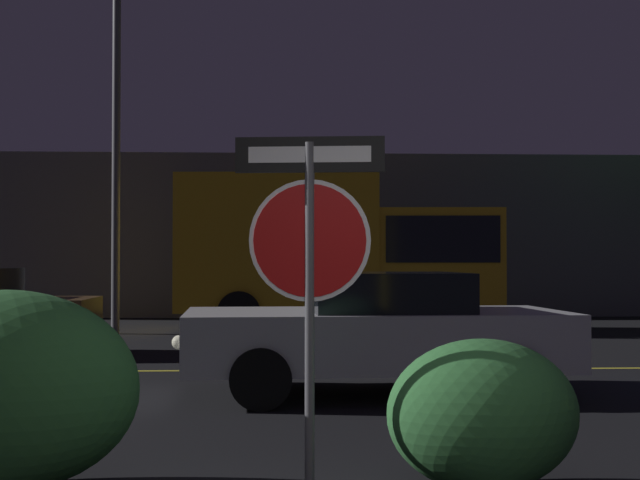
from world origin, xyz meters
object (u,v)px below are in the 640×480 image
at_px(stop_sign, 310,240).
at_px(hedge_bush_2, 483,415).
at_px(hedge_bush_1, 6,390).
at_px(delivery_truck, 339,249).
at_px(street_lamp, 116,104).
at_px(passing_car_2, 376,331).

distance_m(stop_sign, hedge_bush_2, 1.53).
distance_m(hedge_bush_1, delivery_truck, 13.03).
distance_m(stop_sign, delivery_truck, 12.88).
distance_m(stop_sign, street_lamp, 12.92).
bearing_deg(stop_sign, delivery_truck, 92.33).
bearing_deg(street_lamp, hedge_bush_2, -69.75).
height_order(stop_sign, street_lamp, street_lamp).
xyz_separation_m(hedge_bush_1, street_lamp, (-1.48, 11.93, 3.88)).
relative_size(stop_sign, passing_car_2, 0.52).
height_order(hedge_bush_1, passing_car_2, passing_car_2).
xyz_separation_m(hedge_bush_2, street_lamp, (-4.45, 12.06, 4.04)).
bearing_deg(hedge_bush_1, street_lamp, 97.09).
bearing_deg(hedge_bush_1, passing_car_2, 54.82).
height_order(stop_sign, hedge_bush_1, stop_sign).
distance_m(hedge_bush_2, passing_car_2, 4.04).
bearing_deg(hedge_bush_1, stop_sign, -5.71).
distance_m(hedge_bush_1, street_lamp, 12.63).
xyz_separation_m(stop_sign, hedge_bush_1, (-1.88, 0.19, -0.93)).
xyz_separation_m(hedge_bush_2, passing_car_2, (-0.22, 4.03, 0.20)).
height_order(hedge_bush_1, street_lamp, street_lamp).
xyz_separation_m(hedge_bush_1, hedge_bush_2, (2.96, -0.13, -0.15)).
distance_m(passing_car_2, street_lamp, 9.85).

